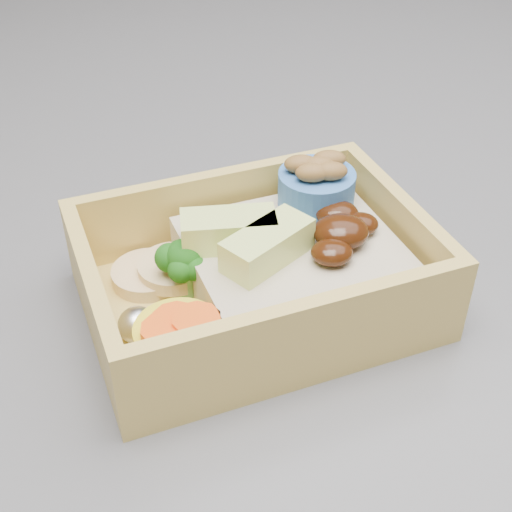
{
  "coord_description": "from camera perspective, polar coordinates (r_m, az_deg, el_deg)",
  "views": [
    {
      "loc": [
        -0.12,
        -0.53,
        1.18
      ],
      "look_at": [
        -0.11,
        -0.23,
        0.95
      ],
      "focal_mm": 50.0,
      "sensor_mm": 36.0,
      "label": 1
    }
  ],
  "objects": [
    {
      "name": "bento_box",
      "position": [
        0.38,
        0.69,
        -1.05
      ],
      "size": [
        0.21,
        0.18,
        0.07
      ],
      "rotation": [
        0.0,
        0.0,
        0.34
      ],
      "color": "tan",
      "rests_on": "island"
    }
  ]
}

